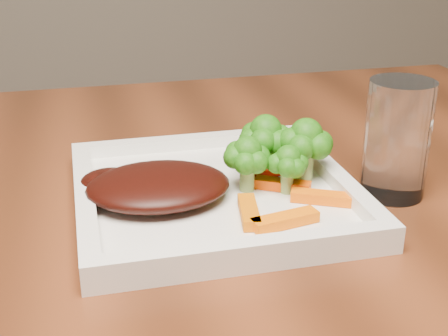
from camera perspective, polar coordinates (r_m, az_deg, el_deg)
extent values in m
cube|color=white|center=(0.62, -0.89, -2.70)|extent=(0.27, 0.27, 0.01)
ellipsoid|color=#320A07|center=(0.60, -6.03, -1.62)|extent=(0.14, 0.11, 0.03)
cube|color=#FF6E04|center=(0.56, 5.60, -4.76)|extent=(0.06, 0.03, 0.01)
cube|color=#FD6504|center=(0.61, 8.89, -2.66)|extent=(0.06, 0.04, 0.01)
cube|color=orange|center=(0.57, 2.29, -4.03)|extent=(0.03, 0.06, 0.01)
cube|color=#CD3C03|center=(0.68, 6.68, 0.49)|extent=(0.06, 0.03, 0.01)
cube|color=#FF4E04|center=(0.63, 5.37, -1.55)|extent=(0.06, 0.04, 0.01)
cube|color=red|center=(0.65, 3.47, -0.56)|extent=(0.05, 0.03, 0.01)
cylinder|color=white|center=(0.65, 15.54, 2.54)|extent=(0.07, 0.07, 0.12)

